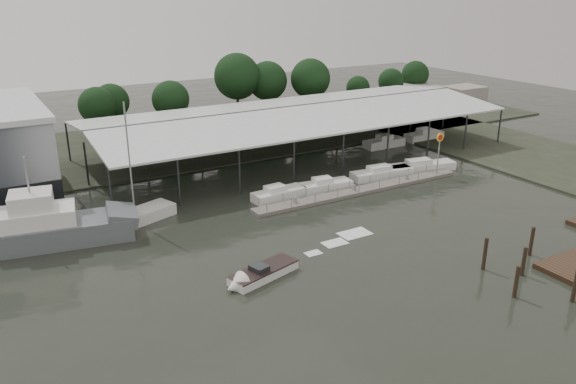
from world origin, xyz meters
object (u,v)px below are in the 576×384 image
shell_fuel_sign (439,146)px  white_sailboat (130,219)px  speedboat_underway (258,275)px  grey_trawler (48,228)px

shell_fuel_sign → white_sailboat: white_sailboat is taller
shell_fuel_sign → white_sailboat: size_ratio=0.44×
shell_fuel_sign → white_sailboat: 38.30m
white_sailboat → speedboat_underway: white_sailboat is taller
white_sailboat → speedboat_underway: size_ratio=0.71×
shell_fuel_sign → grey_trawler: size_ratio=0.34×
shell_fuel_sign → white_sailboat: (-37.94, 4.04, -3.28)m
shell_fuel_sign → speedboat_underway: 34.54m
white_sailboat → shell_fuel_sign: bearing=-25.6°
grey_trawler → shell_fuel_sign: bearing=5.5°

